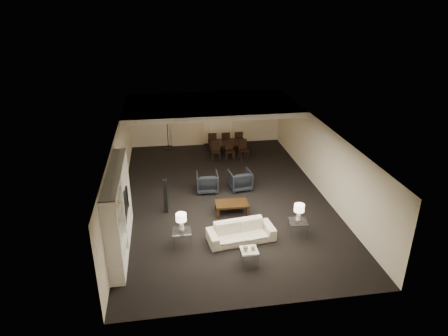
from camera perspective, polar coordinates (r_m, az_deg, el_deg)
name	(u,v)px	position (r m, az deg, el deg)	size (l,w,h in m)	color
floor	(224,196)	(14.19, 0.00, -4.07)	(11.00, 11.00, 0.00)	black
ceiling	(224,129)	(13.21, 0.00, 5.57)	(7.00, 11.00, 0.02)	silver
wall_back	(206,118)	(18.79, -2.59, 7.11)	(7.00, 0.02, 2.50)	beige
wall_front	(263,262)	(8.95, 5.54, -13.25)	(7.00, 0.02, 2.50)	beige
wall_left	(119,170)	(13.60, -14.73, -0.33)	(0.02, 11.00, 2.50)	beige
wall_right	(321,158)	(14.56, 13.75, 1.39)	(0.02, 11.00, 2.50)	beige
ceiling_soffit	(211,105)	(16.56, -1.88, 8.97)	(7.00, 4.00, 0.20)	silver
curtains	(187,121)	(18.65, -5.32, 6.75)	(1.50, 0.12, 2.40)	beige
door	(221,122)	(18.90, -0.44, 6.61)	(0.90, 0.05, 2.10)	silver
painting	(250,110)	(19.00, 3.78, 8.22)	(0.95, 0.04, 0.65)	#142D38
media_unit	(119,211)	(11.30, -14.82, -5.95)	(0.38, 3.40, 2.35)	white
pendant_light	(218,116)	(16.73, -0.83, 7.43)	(0.52, 0.52, 0.24)	#D8591E
sofa	(241,232)	(11.68, 2.45, -9.14)	(1.93, 0.76, 0.56)	beige
coffee_table	(232,208)	(13.07, 1.09, -5.72)	(1.06, 0.62, 0.38)	black
armchair_left	(207,182)	(14.41, -2.41, -2.02)	(0.77, 0.79, 0.72)	black
armchair_right	(240,180)	(14.58, 2.29, -1.71)	(0.77, 0.79, 0.72)	black
side_table_left	(182,238)	(11.53, -6.00, -9.95)	(0.53, 0.53, 0.49)	white
side_table_right	(298,228)	(12.10, 10.46, -8.47)	(0.53, 0.53, 0.49)	white
table_lamp_left	(181,222)	(11.25, -6.11, -7.74)	(0.30, 0.30, 0.55)	beige
table_lamp_right	(299,213)	(11.84, 10.64, -6.33)	(0.30, 0.30, 0.55)	beige
marble_table	(249,257)	(10.83, 3.59, -12.53)	(0.44, 0.44, 0.44)	white
gold_gourd_a	(246,248)	(10.64, 3.09, -11.32)	(0.14, 0.14, 0.14)	tan
gold_gourd_b	(253,247)	(10.68, 4.16, -11.25)	(0.12, 0.12, 0.12)	#E2B878
television	(122,205)	(11.77, -14.42, -5.15)	(0.15, 1.14, 0.66)	black
vase_blue	(115,232)	(10.45, -15.27, -8.82)	(0.16, 0.16, 0.17)	#2833B0
vase_amber	(115,204)	(10.65, -15.29, -4.99)	(0.17, 0.17, 0.18)	gold
floor_speaker	(165,196)	(13.08, -8.36, -4.00)	(0.13, 0.13, 1.18)	black
dining_table	(227,148)	(17.75, 0.49, 2.85)	(1.63, 0.91, 0.57)	black
chair_nl	(216,151)	(17.02, -1.16, 2.40)	(0.40, 0.40, 0.85)	black
chair_nm	(230,150)	(17.10, 0.84, 2.52)	(0.40, 0.40, 0.85)	black
chair_nr	(244,150)	(17.21, 2.81, 2.62)	(0.40, 0.40, 0.85)	black
chair_fl	(212,141)	(18.23, -1.71, 3.87)	(0.40, 0.40, 0.85)	black
chair_fm	(225,140)	(18.31, 0.16, 3.97)	(0.40, 0.40, 0.85)	black
chair_fr	(238,140)	(18.40, 2.01, 4.07)	(0.40, 0.40, 0.85)	black
floor_lamp	(167,130)	(18.34, -8.09, 5.46)	(0.27, 0.27, 1.88)	black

